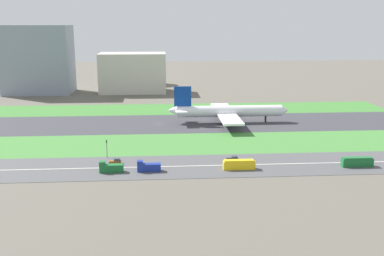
% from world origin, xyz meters
% --- Properties ---
extents(ground_plane, '(800.00, 800.00, 0.00)m').
position_xyz_m(ground_plane, '(0.00, 0.00, 0.00)').
color(ground_plane, '#5B564C').
extents(runway, '(280.00, 46.00, 0.10)m').
position_xyz_m(runway, '(0.00, 0.00, 0.05)').
color(runway, '#38383D').
rests_on(runway, ground_plane).
extents(grass_median_north, '(280.00, 36.00, 0.10)m').
position_xyz_m(grass_median_north, '(0.00, 41.00, 0.05)').
color(grass_median_north, '#3D7A33').
rests_on(grass_median_north, ground_plane).
extents(grass_median_south, '(280.00, 36.00, 0.10)m').
position_xyz_m(grass_median_south, '(0.00, -41.00, 0.05)').
color(grass_median_south, '#427F38').
rests_on(grass_median_south, ground_plane).
extents(highway, '(280.00, 28.00, 0.10)m').
position_xyz_m(highway, '(0.00, -73.00, 0.05)').
color(highway, '#4C4C4F').
rests_on(highway, ground_plane).
extents(highway_centerline, '(266.00, 0.50, 0.01)m').
position_xyz_m(highway_centerline, '(0.00, -73.00, 0.11)').
color(highway_centerline, silver).
rests_on(highway_centerline, highway).
extents(airliner, '(65.00, 56.00, 19.70)m').
position_xyz_m(airliner, '(36.15, 0.00, 6.23)').
color(airliner, white).
rests_on(airliner, runway).
extents(car_0, '(4.40, 1.80, 2.00)m').
position_xyz_m(car_0, '(-16.15, -68.00, 0.92)').
color(car_0, brown).
rests_on(car_0, highway).
extents(bus_0, '(11.60, 2.50, 3.50)m').
position_xyz_m(bus_0, '(73.58, -78.00, 1.82)').
color(bus_0, '#19662D').
rests_on(bus_0, highway).
extents(car_1, '(4.40, 1.80, 2.00)m').
position_xyz_m(car_1, '(28.71, -68.00, 0.92)').
color(car_1, black).
rests_on(car_1, highway).
extents(truck_1, '(8.40, 2.50, 4.00)m').
position_xyz_m(truck_1, '(-3.56, -78.00, 1.67)').
color(truck_1, navy).
rests_on(truck_1, highway).
extents(bus_1, '(11.60, 2.50, 3.50)m').
position_xyz_m(bus_1, '(29.30, -78.00, 1.82)').
color(bus_1, yellow).
rests_on(bus_1, highway).
extents(truck_2, '(8.40, 2.50, 4.00)m').
position_xyz_m(truck_2, '(-16.92, -78.00, 1.67)').
color(truck_2, '#19662D').
rests_on(truck_2, highway).
extents(traffic_light, '(0.36, 0.50, 7.20)m').
position_xyz_m(traffic_light, '(-20.25, -60.01, 4.29)').
color(traffic_light, '#4C4C51').
rests_on(traffic_light, highway).
extents(terminal_building, '(48.99, 32.31, 50.67)m').
position_xyz_m(terminal_building, '(-90.00, 114.00, 25.33)').
color(terminal_building, gray).
rests_on(terminal_building, ground_plane).
extents(hangar_building, '(50.02, 29.06, 29.85)m').
position_xyz_m(hangar_building, '(-19.50, 114.00, 14.93)').
color(hangar_building, beige).
rests_on(hangar_building, ground_plane).
extents(fuel_tank_west, '(25.36, 25.36, 17.11)m').
position_xyz_m(fuel_tank_west, '(-9.66, 159.00, 8.56)').
color(fuel_tank_west, silver).
rests_on(fuel_tank_west, ground_plane).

